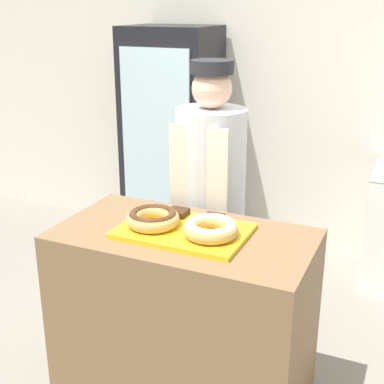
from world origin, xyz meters
name	(u,v)px	position (x,y,z in m)	size (l,w,h in m)	color
wall_back	(295,91)	(0.00, 2.13, 1.35)	(8.00, 0.06, 2.70)	silver
display_counter	(184,318)	(0.00, 0.00, 0.48)	(1.26, 0.68, 0.96)	brown
serving_tray	(184,231)	(0.00, 0.00, 0.97)	(0.62, 0.42, 0.02)	yellow
donut_chocolate_glaze	(153,218)	(-0.15, -0.03, 1.03)	(0.26, 0.26, 0.08)	tan
donut_light_glaze	(211,228)	(0.15, -0.03, 1.03)	(0.26, 0.26, 0.08)	tan
brownie_back_left	(178,213)	(-0.10, 0.14, 1.00)	(0.10, 0.10, 0.03)	#382111
brownie_back_right	(213,218)	(0.10, 0.14, 1.00)	(0.10, 0.10, 0.03)	#382111
baker_person	(210,202)	(-0.10, 0.59, 0.91)	(0.41, 0.41, 1.73)	#4C4C51
beverage_fridge	(172,140)	(-0.94, 1.77, 0.93)	(0.72, 0.59, 1.85)	black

